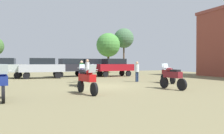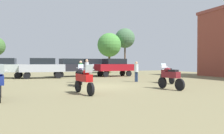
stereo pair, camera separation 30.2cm
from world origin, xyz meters
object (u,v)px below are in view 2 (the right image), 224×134
(person_1, at_px, (81,70))
(tree_2, at_px, (125,38))
(car_3, at_px, (43,67))
(motorcycle_5, at_px, (170,77))
(car_4, at_px, (114,66))
(person_3, at_px, (87,69))
(motorcycle_4, at_px, (167,74))
(motorcycle_6, at_px, (84,79))
(motorcycle_9, at_px, (80,75))
(car_6, at_px, (92,66))
(car_2, at_px, (71,66))
(tree_5, at_px, (109,45))
(person_2, at_px, (136,70))
(car_1, at_px, (3,67))

(person_1, height_order, tree_2, tree_2)
(car_3, bearing_deg, motorcycle_5, -151.09)
(car_4, distance_m, person_3, 7.76)
(motorcycle_4, bearing_deg, tree_2, 82.97)
(motorcycle_5, relative_size, motorcycle_6, 0.97)
(car_4, relative_size, person_1, 2.64)
(car_4, height_order, person_3, car_4)
(motorcycle_5, xyz_separation_m, motorcycle_9, (-4.41, 3.85, -0.03))
(motorcycle_9, distance_m, person_3, 3.43)
(car_3, distance_m, car_4, 7.87)
(motorcycle_5, height_order, tree_2, tree_2)
(motorcycle_9, xyz_separation_m, car_4, (6.10, 9.24, 0.46))
(car_3, bearing_deg, car_6, -66.66)
(motorcycle_5, distance_m, person_1, 7.11)
(motorcycle_4, xyz_separation_m, person_1, (-6.06, 2.41, 0.26))
(motorcycle_9, bearing_deg, motorcycle_5, -24.52)
(motorcycle_6, xyz_separation_m, car_2, (2.20, 14.51, 0.45))
(car_4, xyz_separation_m, person_1, (-5.59, -7.15, -0.18))
(motorcycle_5, height_order, car_4, car_4)
(person_3, bearing_deg, car_3, -55.10)
(car_2, bearing_deg, person_3, 169.83)
(motorcycle_9, height_order, tree_5, tree_5)
(person_2, bearing_deg, tree_5, -122.11)
(person_3, bearing_deg, motorcycle_5, 121.00)
(person_2, distance_m, tree_2, 17.65)
(motorcycle_6, height_order, person_1, person_1)
(motorcycle_6, height_order, person_2, person_2)
(car_6, xyz_separation_m, tree_2, (7.14, 6.59, 4.14))
(car_6, distance_m, person_3, 8.30)
(person_1, xyz_separation_m, tree_2, (10.63, 15.49, 4.32))
(motorcycle_5, height_order, car_6, car_6)
(motorcycle_6, bearing_deg, motorcycle_9, -109.71)
(motorcycle_9, relative_size, car_3, 0.47)
(motorcycle_5, xyz_separation_m, tree_5, (3.99, 20.99, 3.44))
(car_4, bearing_deg, person_3, 134.65)
(car_1, relative_size, person_3, 2.44)
(car_1, height_order, person_1, car_1)
(person_1, height_order, person_3, person_3)
(car_3, xyz_separation_m, tree_2, (12.90, 8.73, 4.14))
(motorcycle_5, height_order, motorcycle_9, motorcycle_5)
(motorcycle_4, height_order, motorcycle_6, motorcycle_4)
(motorcycle_5, relative_size, tree_2, 0.31)
(motorcycle_6, distance_m, car_2, 14.68)
(tree_2, bearing_deg, motorcycle_5, -107.43)
(car_4, bearing_deg, car_6, 43.18)
(car_1, height_order, tree_2, tree_2)
(motorcycle_6, xyz_separation_m, car_6, (4.77, 15.03, 0.45))
(car_1, height_order, car_2, same)
(motorcycle_5, bearing_deg, person_2, 77.26)
(motorcycle_6, relative_size, car_3, 0.50)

